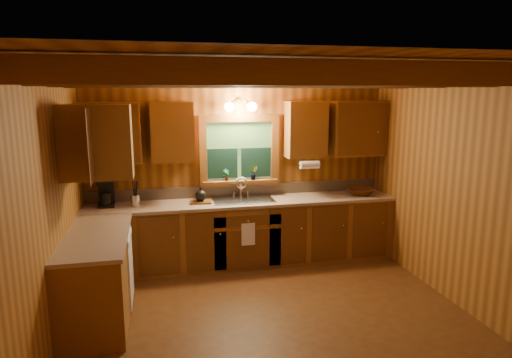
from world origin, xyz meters
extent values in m
plane|color=#553114|center=(0.00, 0.00, 0.00)|extent=(4.20, 4.20, 0.00)
plane|color=brown|center=(0.00, 0.00, 2.60)|extent=(4.20, 4.20, 0.00)
plane|color=brown|center=(0.00, 1.90, 1.30)|extent=(4.20, 0.00, 4.20)
plane|color=brown|center=(0.00, -1.90, 1.30)|extent=(4.20, 0.00, 4.20)
plane|color=brown|center=(-2.10, 0.00, 1.30)|extent=(0.00, 3.80, 3.80)
plane|color=brown|center=(2.10, 0.00, 1.30)|extent=(0.00, 3.80, 3.80)
cube|color=brown|center=(0.00, -1.20, 2.49)|extent=(4.20, 0.14, 0.18)
cube|color=brown|center=(0.00, -0.40, 2.49)|extent=(4.20, 0.14, 0.18)
cube|color=brown|center=(0.00, 0.40, 2.49)|extent=(4.20, 0.14, 0.18)
cube|color=brown|center=(0.00, 1.20, 2.49)|extent=(4.20, 0.14, 0.18)
cube|color=brown|center=(0.00, 1.59, 0.43)|extent=(4.20, 0.62, 0.86)
cube|color=brown|center=(-1.79, 0.48, 0.43)|extent=(0.62, 1.60, 0.86)
cube|color=tan|center=(0.00, 1.59, 0.88)|extent=(4.20, 0.66, 0.04)
cube|color=tan|center=(-1.78, 0.48, 0.88)|extent=(0.64, 1.60, 0.04)
cube|color=#9F836B|center=(0.00, 1.89, 0.98)|extent=(4.20, 0.02, 0.16)
cube|color=white|center=(-1.47, 0.68, 0.43)|extent=(0.02, 0.60, 0.80)
cube|color=brown|center=(-1.70, 1.73, 1.84)|extent=(0.78, 0.34, 0.78)
cube|color=brown|center=(-0.92, 1.73, 1.84)|extent=(0.55, 0.34, 0.78)
cube|color=brown|center=(0.92, 1.73, 1.84)|extent=(0.55, 0.34, 0.78)
cube|color=brown|center=(1.70, 1.73, 1.84)|extent=(0.78, 0.34, 0.78)
cube|color=brown|center=(-1.93, 0.68, 1.84)|extent=(0.34, 1.10, 0.78)
cube|color=brown|center=(0.00, 1.86, 2.00)|extent=(1.12, 0.08, 0.10)
cube|color=brown|center=(0.00, 1.86, 1.10)|extent=(1.12, 0.08, 0.10)
cube|color=brown|center=(-0.51, 1.86, 1.55)|extent=(0.10, 0.08, 0.80)
cube|color=brown|center=(0.51, 1.86, 1.55)|extent=(0.10, 0.08, 0.80)
cube|color=#417B34|center=(0.00, 1.90, 1.55)|extent=(0.92, 0.01, 0.80)
cube|color=black|center=(-0.24, 1.87, 1.37)|extent=(0.42, 0.02, 0.42)
cube|color=black|center=(0.24, 1.87, 1.37)|extent=(0.42, 0.02, 0.42)
cylinder|color=black|center=(0.00, 1.87, 1.57)|extent=(0.92, 0.01, 0.01)
cube|color=brown|center=(0.00, 1.82, 1.12)|extent=(1.06, 0.14, 0.04)
cylinder|color=black|center=(0.00, 1.86, 2.23)|extent=(0.08, 0.03, 0.08)
cylinder|color=black|center=(-0.10, 1.80, 2.23)|extent=(0.09, 0.17, 0.08)
cylinder|color=black|center=(0.10, 1.80, 2.23)|extent=(0.09, 0.17, 0.08)
sphere|color=#FFE0A5|center=(-0.16, 1.74, 2.16)|extent=(0.13, 0.13, 0.13)
sphere|color=#FFE0A5|center=(0.16, 1.74, 2.16)|extent=(0.13, 0.13, 0.13)
cylinder|color=white|center=(0.92, 1.53, 1.37)|extent=(0.27, 0.11, 0.11)
cube|color=white|center=(0.00, 1.26, 0.52)|extent=(0.18, 0.01, 0.30)
cube|color=silver|center=(0.00, 1.60, 0.91)|extent=(0.82, 0.48, 0.02)
cube|color=#262628|center=(-0.19, 1.60, 0.84)|extent=(0.34, 0.40, 0.14)
cube|color=#262628|center=(0.19, 1.60, 0.84)|extent=(0.34, 0.40, 0.14)
cylinder|color=silver|center=(0.00, 1.78, 1.01)|extent=(0.04, 0.04, 0.22)
torus|color=silver|center=(0.00, 1.72, 1.12)|extent=(0.16, 0.02, 0.16)
cube|color=black|center=(-1.79, 1.67, 0.92)|extent=(0.20, 0.25, 0.03)
cube|color=black|center=(-1.79, 1.75, 1.09)|extent=(0.20, 0.09, 0.34)
cube|color=black|center=(-1.79, 1.65, 1.24)|extent=(0.20, 0.22, 0.04)
cylinder|color=black|center=(-1.79, 1.63, 1.01)|extent=(0.12, 0.12, 0.15)
cylinder|color=silver|center=(-1.43, 1.61, 0.97)|extent=(0.12, 0.12, 0.15)
cylinder|color=black|center=(-1.44, 1.60, 1.12)|extent=(0.03, 0.04, 0.21)
cylinder|color=black|center=(-1.43, 1.61, 1.12)|extent=(0.01, 0.01, 0.21)
cylinder|color=black|center=(-1.41, 1.62, 1.12)|extent=(0.03, 0.04, 0.21)
cylinder|color=black|center=(-1.40, 1.62, 1.12)|extent=(0.04, 0.06, 0.21)
cube|color=#5A3213|center=(-0.58, 1.59, 0.91)|extent=(0.30, 0.22, 0.03)
sphere|color=black|center=(-0.58, 1.59, 1.00)|extent=(0.15, 0.15, 0.15)
cylinder|color=black|center=(-0.58, 1.59, 1.09)|extent=(0.02, 0.02, 0.04)
imported|color=#48230C|center=(1.71, 1.56, 0.95)|extent=(0.49, 0.49, 0.09)
imported|color=#5A3213|center=(-0.20, 1.81, 1.23)|extent=(0.10, 0.09, 0.17)
imported|color=#5A3213|center=(0.19, 1.81, 1.24)|extent=(0.12, 0.10, 0.19)
camera|label=1|loc=(-1.12, -4.21, 2.36)|focal=31.23mm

